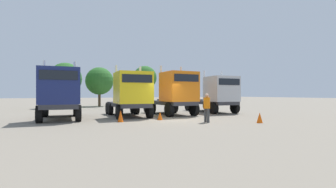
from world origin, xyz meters
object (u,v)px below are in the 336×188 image
Objects in this scene: visitor_in_hivis at (207,106)px; traffic_cone_near at (121,116)px; semi_truck_yellow at (131,94)px; semi_truck_silver at (217,94)px; semi_truck_navy at (60,94)px; traffic_cone_far at (160,116)px; traffic_cone_mid at (260,118)px; semi_truck_orange at (175,93)px.

traffic_cone_near is (-4.63, 2.61, -0.66)m from visitor_in_hivis.
semi_truck_yellow is 8.47m from semi_truck_silver.
semi_truck_yellow is at bearing 94.04° from semi_truck_navy.
traffic_cone_near reaches higher than traffic_cone_far.
traffic_cone_mid is (10.63, -7.07, -1.44)m from semi_truck_navy.
semi_truck_navy is at bearing -90.01° from semi_truck_orange.
visitor_in_hivis reaches higher than traffic_cone_mid.
traffic_cone_far is (-1.94, 2.60, -0.75)m from visitor_in_hivis.
semi_truck_orange is at bearing 94.07° from semi_truck_yellow.
semi_truck_orange reaches higher than traffic_cone_mid.
traffic_cone_far is (2.69, -0.01, -0.09)m from traffic_cone_near.
semi_truck_navy reaches higher than semi_truck_silver.
traffic_cone_far is (-7.34, -3.31, -1.45)m from semi_truck_silver.
traffic_cone_near is at bearing 54.12° from semi_truck_navy.
traffic_cone_far is at bearing -54.13° from visitor_in_hivis.
semi_truck_yellow is 3.33m from traffic_cone_far.
semi_truck_navy is at bearing -86.14° from semi_truck_yellow.
semi_truck_orange reaches higher than traffic_cone_near.
semi_truck_silver is 8.57× the size of traffic_cone_near.
semi_truck_orange is (3.77, -0.03, 0.09)m from semi_truck_yellow.
traffic_cone_far is at bearing 69.41° from semi_truck_navy.
semi_truck_orange is 10.60× the size of traffic_cone_far.
traffic_cone_mid is 6.28m from traffic_cone_far.
traffic_cone_mid is at bearing -42.38° from traffic_cone_far.
semi_truck_yellow is 1.05× the size of semi_truck_orange.
visitor_in_hivis is 3.20× the size of traffic_cone_far.
semi_truck_yellow is 8.37× the size of traffic_cone_near.
semi_truck_orange is at bearing 105.89° from traffic_cone_mid.
semi_truck_navy reaches higher than semi_truck_yellow.
semi_truck_yellow is 0.98× the size of semi_truck_silver.
traffic_cone_mid is (1.99, -6.97, -1.52)m from semi_truck_orange.
traffic_cone_near is (-5.35, -2.73, -1.47)m from semi_truck_orange.
semi_truck_orange reaches higher than semi_truck_navy.
semi_truck_yellow is 9.18m from traffic_cone_mid.
visitor_in_hivis is at bearing -37.50° from semi_truck_silver.
semi_truck_silver is 10.65m from traffic_cone_near.
traffic_cone_near is at bearing -25.12° from semi_truck_yellow.
semi_truck_orange is (8.64, -0.09, 0.09)m from semi_truck_navy.
semi_truck_yellow is 6.23m from visitor_in_hivis.
semi_truck_silver is at bearing 24.29° from traffic_cone_far.
traffic_cone_near is 1.34× the size of traffic_cone_far.
traffic_cone_far is at bearing 26.45° from semi_truck_yellow.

